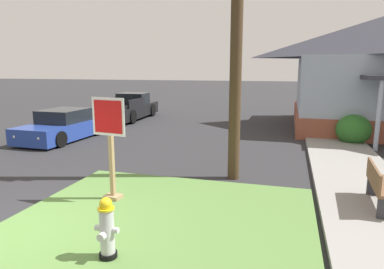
{
  "coord_description": "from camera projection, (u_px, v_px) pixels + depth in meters",
  "views": [
    {
      "loc": [
        4.6,
        -4.47,
        2.91
      ],
      "look_at": [
        2.07,
        4.46,
        1.14
      ],
      "focal_mm": 32.19,
      "sensor_mm": 36.0,
      "label": 1
    }
  ],
  "objects": [
    {
      "name": "stop_sign",
      "position": [
        111.0,
        149.0,
        7.41
      ],
      "size": [
        0.81,
        0.32,
        2.24
      ],
      "color": "#A3845B",
      "rests_on": "grass_corner_patch"
    },
    {
      "name": "fire_hydrant",
      "position": [
        107.0,
        230.0,
        5.17
      ],
      "size": [
        0.38,
        0.34,
        0.96
      ],
      "color": "black",
      "rests_on": "grass_corner_patch"
    },
    {
      "name": "grass_corner_patch",
      "position": [
        161.0,
        221.0,
        6.58
      ],
      "size": [
        5.72,
        5.09,
        0.08
      ],
      "primitive_type": "cube",
      "color": "#567F3D",
      "rests_on": "ground"
    },
    {
      "name": "ground_plane",
      "position": [
        9.0,
        238.0,
        6.01
      ],
      "size": [
        160.0,
        160.0,
        0.0
      ],
      "primitive_type": "plane",
      "color": "#2B2B2D"
    },
    {
      "name": "parked_sedan_blue",
      "position": [
        63.0,
        127.0,
        14.31
      ],
      "size": [
        2.0,
        4.08,
        1.25
      ],
      "color": "#233D93",
      "rests_on": "ground"
    },
    {
      "name": "pickup_truck_black",
      "position": [
        129.0,
        109.0,
        20.17
      ],
      "size": [
        2.18,
        5.32,
        1.48
      ],
      "color": "black",
      "rests_on": "ground"
    },
    {
      "name": "shrub_near_porch",
      "position": [
        353.0,
        130.0,
        13.39
      ],
      "size": [
        1.31,
        1.31,
        1.17
      ],
      "primitive_type": "ellipsoid",
      "color": "#2C6926",
      "rests_on": "ground"
    },
    {
      "name": "street_bench",
      "position": [
        379.0,
        184.0,
        7.05
      ],
      "size": [
        0.49,
        1.53,
        0.85
      ],
      "color": "brown",
      "rests_on": "sidewalk_strip"
    },
    {
      "name": "manhole_cover",
      "position": [
        133.0,
        177.0,
        9.35
      ],
      "size": [
        0.7,
        0.7,
        0.02
      ],
      "primitive_type": "cylinder",
      "color": "black",
      "rests_on": "ground"
    },
    {
      "name": "sidewalk_strip",
      "position": [
        351.0,
        169.0,
        9.94
      ],
      "size": [
        2.2,
        18.86,
        0.12
      ],
      "primitive_type": "cube",
      "color": "gray",
      "rests_on": "ground"
    }
  ]
}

